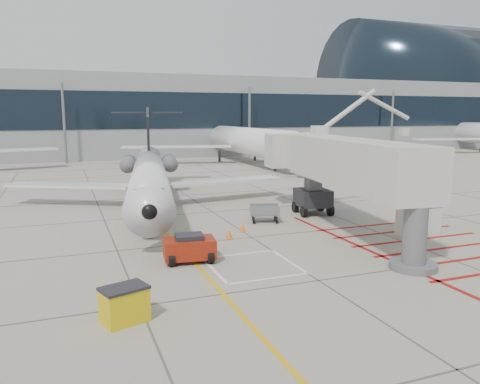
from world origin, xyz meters
name	(u,v)px	position (x,y,z in m)	size (l,w,h in m)	color
ground_plane	(280,256)	(0.00, 0.00, 0.00)	(260.00, 260.00, 0.00)	#9C9987
regional_jet	(149,162)	(-4.57, 13.04, 3.95)	(23.89, 30.13, 7.90)	silver
jet_bridge	(352,172)	(6.02, 2.49, 3.95)	(9.34, 19.73, 7.89)	beige
pushback_tug	(189,247)	(-4.74, 0.81, 0.75)	(2.57, 1.61, 1.50)	maroon
spill_bin	(125,304)	(-8.72, -5.23, 0.68)	(1.56, 1.04, 1.35)	gold
baggage_cart	(265,213)	(2.41, 7.52, 0.63)	(2.00, 1.27, 1.27)	slate
ground_power_unit	(418,220)	(9.82, 0.81, 0.95)	(2.39, 1.40, 1.89)	silver
cone_nose	(229,234)	(-1.34, 4.31, 0.28)	(0.41, 0.41, 0.57)	orange
cone_side	(243,227)	(0.05, 5.65, 0.27)	(0.39, 0.39, 0.54)	orange
terminal_building	(172,116)	(10.00, 70.00, 7.00)	(180.00, 28.00, 14.00)	gray
terminal_glass_band	(190,110)	(10.00, 55.95, 8.00)	(180.00, 0.10, 6.00)	black
terminal_dome	(419,86)	(70.00, 70.00, 14.00)	(40.00, 28.00, 28.00)	black
bg_aircraft_c	(242,123)	(15.54, 46.00, 6.04)	(36.21, 40.24, 12.07)	silver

